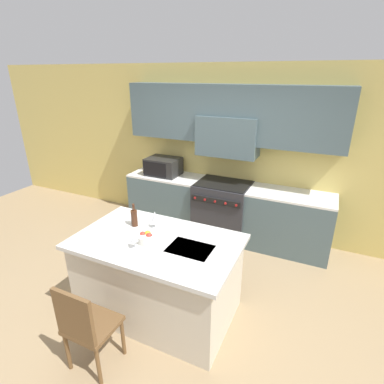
# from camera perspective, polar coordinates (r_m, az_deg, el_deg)

# --- Properties ---
(ground_plane) EXTENTS (10.00, 10.00, 0.00)m
(ground_plane) POSITION_cam_1_polar(r_m,az_deg,el_deg) (3.79, -4.42, -20.66)
(ground_plane) COLOR #997F5B
(back_cabinetry) EXTENTS (10.00, 0.46, 2.70)m
(back_cabinetry) POSITION_cam_1_polar(r_m,az_deg,el_deg) (4.82, 7.40, 10.08)
(back_cabinetry) COLOR #DBC166
(back_cabinetry) RESTS_ON ground_plane
(back_counter) EXTENTS (3.33, 0.62, 0.91)m
(back_counter) POSITION_cam_1_polar(r_m,az_deg,el_deg) (4.95, 5.86, -3.37)
(back_counter) COLOR #4C6066
(back_counter) RESTS_ON ground_plane
(range_stove) EXTENTS (0.85, 0.70, 0.93)m
(range_stove) POSITION_cam_1_polar(r_m,az_deg,el_deg) (4.93, 5.78, -3.37)
(range_stove) COLOR #2D2D33
(range_stove) RESTS_ON ground_plane
(microwave) EXTENTS (0.55, 0.44, 0.29)m
(microwave) POSITION_cam_1_polar(r_m,az_deg,el_deg) (5.16, -5.47, 4.88)
(microwave) COLOR black
(microwave) RESTS_ON back_counter
(kitchen_island) EXTENTS (1.73, 1.06, 0.92)m
(kitchen_island) POSITION_cam_1_polar(r_m,az_deg,el_deg) (3.45, -6.45, -15.59)
(kitchen_island) COLOR beige
(kitchen_island) RESTS_ON ground_plane
(island_chair) EXTENTS (0.42, 0.40, 0.92)m
(island_chair) POSITION_cam_1_polar(r_m,az_deg,el_deg) (2.99, -19.60, -22.71)
(island_chair) COLOR brown
(island_chair) RESTS_ON ground_plane
(wine_bottle) EXTENTS (0.07, 0.07, 0.27)m
(wine_bottle) POSITION_cam_1_polar(r_m,az_deg,el_deg) (3.46, -10.95, -4.80)
(wine_bottle) COLOR #422314
(wine_bottle) RESTS_ON kitchen_island
(wine_glass_near) EXTENTS (0.07, 0.07, 0.20)m
(wine_glass_near) POSITION_cam_1_polar(r_m,az_deg,el_deg) (3.02, -10.92, -8.27)
(wine_glass_near) COLOR white
(wine_glass_near) RESTS_ON kitchen_island
(wine_glass_far) EXTENTS (0.07, 0.07, 0.20)m
(wine_glass_far) POSITION_cam_1_polar(r_m,az_deg,el_deg) (3.37, -7.09, -4.70)
(wine_glass_far) COLOR white
(wine_glass_far) RESTS_ON kitchen_island
(fruit_bowl) EXTENTS (0.21, 0.21, 0.10)m
(fruit_bowl) POSITION_cam_1_polar(r_m,az_deg,el_deg) (3.17, -8.71, -8.49)
(fruit_bowl) COLOR silver
(fruit_bowl) RESTS_ON kitchen_island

